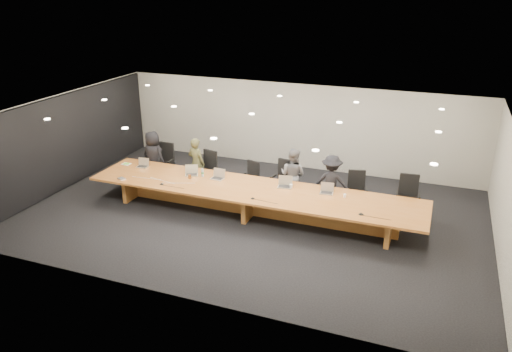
{
  "coord_description": "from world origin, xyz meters",
  "views": [
    {
      "loc": [
        4.41,
        -11.25,
        5.87
      ],
      "look_at": [
        0.0,
        0.3,
        1.0
      ],
      "focal_mm": 35.0,
      "sensor_mm": 36.0,
      "label": 1
    }
  ],
  "objects_px": {
    "chair_far_left": "(163,162)",
    "person_b": "(196,163)",
    "laptop_d": "(285,182)",
    "mic_left": "(162,184)",
    "laptop_a": "(142,163)",
    "amber_mug": "(190,177)",
    "paper_cup_near": "(291,186)",
    "person_c": "(293,175)",
    "paper_cup_far": "(345,196)",
    "chair_mid_right": "(282,181)",
    "person_a": "(153,157)",
    "mic_center": "(253,198)",
    "laptop_b": "(191,171)",
    "chair_right": "(356,191)",
    "av_box": "(121,179)",
    "mic_right": "(361,214)",
    "chair_mid_left": "(249,178)",
    "conference_table": "(252,197)",
    "person_d": "(331,182)",
    "chair_left": "(206,170)",
    "chair_far_right": "(408,197)",
    "laptop_c": "(217,174)",
    "water_bottle": "(202,173)",
    "laptop_e": "(327,189)"
  },
  "relations": [
    {
      "from": "chair_mid_left",
      "to": "person_b",
      "type": "height_order",
      "value": "person_b"
    },
    {
      "from": "chair_far_left",
      "to": "laptop_a",
      "type": "distance_m",
      "value": 1.01
    },
    {
      "from": "person_d",
      "to": "mic_left",
      "type": "height_order",
      "value": "person_d"
    },
    {
      "from": "chair_far_right",
      "to": "chair_right",
      "type": "bearing_deg",
      "value": 173.76
    },
    {
      "from": "chair_mid_left",
      "to": "person_c",
      "type": "height_order",
      "value": "person_c"
    },
    {
      "from": "mic_left",
      "to": "chair_left",
      "type": "bearing_deg",
      "value": 76.62
    },
    {
      "from": "chair_left",
      "to": "laptop_b",
      "type": "xyz_separation_m",
      "value": [
        0.01,
        -0.92,
        0.31
      ]
    },
    {
      "from": "mic_left",
      "to": "person_d",
      "type": "bearing_deg",
      "value": 22.08
    },
    {
      "from": "laptop_c",
      "to": "mic_center",
      "type": "distance_m",
      "value": 1.66
    },
    {
      "from": "person_d",
      "to": "mic_center",
      "type": "height_order",
      "value": "person_d"
    },
    {
      "from": "chair_far_right",
      "to": "amber_mug",
      "type": "height_order",
      "value": "chair_far_right"
    },
    {
      "from": "mic_left",
      "to": "chair_right",
      "type": "bearing_deg",
      "value": 20.6
    },
    {
      "from": "conference_table",
      "to": "chair_far_right",
      "type": "height_order",
      "value": "chair_far_right"
    },
    {
      "from": "person_b",
      "to": "person_d",
      "type": "relative_size",
      "value": 1.01
    },
    {
      "from": "chair_far_left",
      "to": "laptop_c",
      "type": "relative_size",
      "value": 3.39
    },
    {
      "from": "chair_far_left",
      "to": "mic_left",
      "type": "xyz_separation_m",
      "value": [
        1.1,
        -1.92,
        0.17
      ]
    },
    {
      "from": "laptop_d",
      "to": "chair_mid_left",
      "type": "bearing_deg",
      "value": 139.39
    },
    {
      "from": "chair_right",
      "to": "mic_right",
      "type": "bearing_deg",
      "value": -90.77
    },
    {
      "from": "conference_table",
      "to": "chair_far_left",
      "type": "bearing_deg",
      "value": 158.99
    },
    {
      "from": "laptop_b",
      "to": "paper_cup_far",
      "type": "xyz_separation_m",
      "value": [
        4.34,
        0.02,
        -0.1
      ]
    },
    {
      "from": "laptop_c",
      "to": "laptop_d",
      "type": "distance_m",
      "value": 1.92
    },
    {
      "from": "laptop_b",
      "to": "water_bottle",
      "type": "bearing_deg",
      "value": -21.74
    },
    {
      "from": "paper_cup_far",
      "to": "mic_left",
      "type": "height_order",
      "value": "paper_cup_far"
    },
    {
      "from": "chair_mid_right",
      "to": "laptop_b",
      "type": "bearing_deg",
      "value": -148.93
    },
    {
      "from": "water_bottle",
      "to": "paper_cup_far",
      "type": "relative_size",
      "value": 2.61
    },
    {
      "from": "person_c",
      "to": "paper_cup_far",
      "type": "bearing_deg",
      "value": 162.55
    },
    {
      "from": "mic_center",
      "to": "chair_left",
      "type": "bearing_deg",
      "value": 140.56
    },
    {
      "from": "person_d",
      "to": "laptop_e",
      "type": "bearing_deg",
      "value": 88.75
    },
    {
      "from": "amber_mug",
      "to": "mic_center",
      "type": "height_order",
      "value": "amber_mug"
    },
    {
      "from": "laptop_c",
      "to": "mic_right",
      "type": "height_order",
      "value": "laptop_c"
    },
    {
      "from": "chair_mid_right",
      "to": "person_a",
      "type": "height_order",
      "value": "person_a"
    },
    {
      "from": "laptop_d",
      "to": "mic_left",
      "type": "xyz_separation_m",
      "value": [
        -3.16,
        -0.99,
        -0.13
      ]
    },
    {
      "from": "chair_mid_left",
      "to": "mic_left",
      "type": "relative_size",
      "value": 8.88
    },
    {
      "from": "conference_table",
      "to": "amber_mug",
      "type": "distance_m",
      "value": 1.9
    },
    {
      "from": "chair_right",
      "to": "person_c",
      "type": "distance_m",
      "value": 1.81
    },
    {
      "from": "laptop_a",
      "to": "paper_cup_near",
      "type": "height_order",
      "value": "laptop_a"
    },
    {
      "from": "paper_cup_far",
      "to": "av_box",
      "type": "relative_size",
      "value": 0.44
    },
    {
      "from": "chair_mid_right",
      "to": "laptop_a",
      "type": "distance_m",
      "value": 4.14
    },
    {
      "from": "laptop_a",
      "to": "amber_mug",
      "type": "distance_m",
      "value": 1.76
    },
    {
      "from": "av_box",
      "to": "mic_left",
      "type": "xyz_separation_m",
      "value": [
        1.23,
        0.07,
        -0.0
      ]
    },
    {
      "from": "person_a",
      "to": "person_c",
      "type": "distance_m",
      "value": 4.44
    },
    {
      "from": "chair_mid_right",
      "to": "mic_center",
      "type": "bearing_deg",
      "value": -85.52
    },
    {
      "from": "laptop_b",
      "to": "chair_far_right",
      "type": "bearing_deg",
      "value": -15.76
    },
    {
      "from": "laptop_d",
      "to": "mic_left",
      "type": "distance_m",
      "value": 3.31
    },
    {
      "from": "laptop_c",
      "to": "amber_mug",
      "type": "distance_m",
      "value": 0.77
    },
    {
      "from": "chair_far_right",
      "to": "laptop_a",
      "type": "xyz_separation_m",
      "value": [
        -7.48,
        -0.87,
        0.28
      ]
    },
    {
      "from": "person_b",
      "to": "laptop_d",
      "type": "bearing_deg",
      "value": 176.24
    },
    {
      "from": "chair_far_left",
      "to": "person_b",
      "type": "bearing_deg",
      "value": -4.9
    },
    {
      "from": "mic_center",
      "to": "chair_mid_right",
      "type": "bearing_deg",
      "value": 83.9
    },
    {
      "from": "chair_mid_right",
      "to": "person_d",
      "type": "height_order",
      "value": "person_d"
    }
  ]
}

